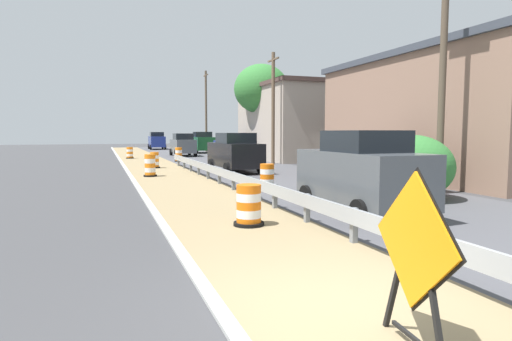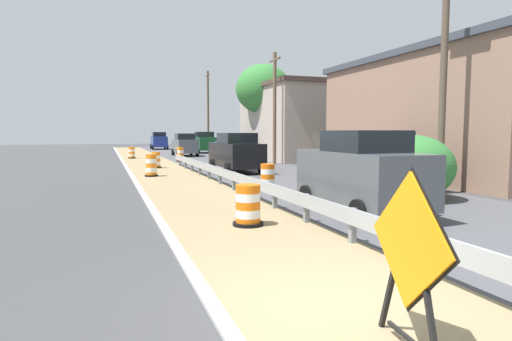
% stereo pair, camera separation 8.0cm
% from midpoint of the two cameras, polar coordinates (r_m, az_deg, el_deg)
% --- Properties ---
extents(ground_plane, '(160.00, 160.00, 0.00)m').
position_cam_midpoint_polar(ground_plane, '(5.69, 9.04, -17.57)').
color(ground_plane, '#3D3D3F').
extents(median_dirt_strip, '(3.43, 120.00, 0.01)m').
position_cam_midpoint_polar(median_dirt_strip, '(5.93, 13.60, -16.63)').
color(median_dirt_strip, '#8E7A56').
rests_on(median_dirt_strip, ground).
extents(curb_near_edge, '(0.20, 120.00, 0.11)m').
position_cam_midpoint_polar(curb_near_edge, '(5.23, -4.32, -19.56)').
color(curb_near_edge, '#ADADA8').
rests_on(curb_near_edge, ground).
extents(warning_sign_diamond, '(0.21, 1.45, 1.86)m').
position_cam_midpoint_polar(warning_sign_diamond, '(4.60, 19.73, -9.81)').
color(warning_sign_diamond, black).
rests_on(warning_sign_diamond, ground).
extents(traffic_barrel_nearest, '(0.72, 0.72, 0.97)m').
position_cam_midpoint_polar(traffic_barrel_nearest, '(10.12, -1.19, -4.89)').
color(traffic_barrel_nearest, orange).
rests_on(traffic_barrel_nearest, ground).
extents(traffic_barrel_close, '(0.68, 0.68, 0.97)m').
position_cam_midpoint_polar(traffic_barrel_close, '(16.59, 1.34, -0.97)').
color(traffic_barrel_close, orange).
rests_on(traffic_barrel_close, ground).
extents(traffic_barrel_mid, '(0.66, 0.66, 1.11)m').
position_cam_midpoint_polar(traffic_barrel_mid, '(21.89, -13.95, 0.53)').
color(traffic_barrel_mid, orange).
rests_on(traffic_barrel_mid, ground).
extents(traffic_barrel_far, '(0.65, 0.65, 0.98)m').
position_cam_midpoint_polar(traffic_barrel_far, '(26.98, -13.37, 1.24)').
color(traffic_barrel_far, orange).
rests_on(traffic_barrel_far, ground).
extents(traffic_barrel_farther, '(0.63, 0.63, 1.05)m').
position_cam_midpoint_polar(traffic_barrel_farther, '(32.68, -10.27, 2.01)').
color(traffic_barrel_farther, orange).
rests_on(traffic_barrel_farther, ground).
extents(traffic_barrel_farthest, '(0.64, 0.64, 0.95)m').
position_cam_midpoint_polar(traffic_barrel_farthest, '(37.35, -16.43, 2.18)').
color(traffic_barrel_farthest, orange).
rests_on(traffic_barrel_farthest, ground).
extents(car_lead_near_lane, '(2.15, 4.79, 2.15)m').
position_cam_midpoint_polar(car_lead_near_lane, '(23.76, -2.94, 2.41)').
color(car_lead_near_lane, black).
rests_on(car_lead_near_lane, ground).
extents(car_trailing_near_lane, '(2.05, 4.43, 2.21)m').
position_cam_midpoint_polar(car_trailing_near_lane, '(17.80, 16.30, 1.40)').
color(car_trailing_near_lane, '#4C5156').
rests_on(car_trailing_near_lane, ground).
extents(car_lead_far_lane, '(1.98, 4.46, 2.08)m').
position_cam_midpoint_polar(car_lead_far_lane, '(40.17, -9.73, 3.38)').
color(car_lead_far_lane, '#4C5156').
rests_on(car_lead_far_lane, ground).
extents(car_mid_far_lane, '(2.14, 4.09, 2.23)m').
position_cam_midpoint_polar(car_mid_far_lane, '(46.01, -7.11, 3.72)').
color(car_mid_far_lane, '#195128').
rests_on(car_mid_far_lane, ground).
extents(car_trailing_far_lane, '(2.09, 4.73, 2.21)m').
position_cam_midpoint_polar(car_trailing_far_lane, '(56.87, -13.05, 3.87)').
color(car_trailing_far_lane, navy).
rests_on(car_trailing_far_lane, ground).
extents(car_distant_a, '(2.16, 4.05, 2.05)m').
position_cam_midpoint_polar(car_distant_a, '(35.83, -3.46, 3.23)').
color(car_distant_a, navy).
rests_on(car_distant_a, ground).
extents(car_distant_b, '(2.03, 4.22, 2.23)m').
position_cam_midpoint_polar(car_distant_b, '(11.83, 13.55, -0.25)').
color(car_distant_b, '#4C5156').
rests_on(car_distant_b, ground).
extents(roadside_shop_near, '(8.05, 12.82, 5.87)m').
position_cam_midpoint_polar(roadside_shop_near, '(23.23, 24.99, 6.49)').
color(roadside_shop_near, '#93705B').
rests_on(roadside_shop_near, ground).
extents(roadside_shop_far, '(7.86, 10.68, 6.00)m').
position_cam_midpoint_polar(roadside_shop_far, '(35.81, 5.85, 6.39)').
color(roadside_shop_far, '#AD9E8E').
rests_on(roadside_shop_far, ground).
extents(utility_pole_near, '(0.24, 1.80, 8.08)m').
position_cam_midpoint_polar(utility_pole_near, '(16.59, 23.35, 11.64)').
color(utility_pole_near, brown).
rests_on(utility_pole_near, ground).
extents(utility_pole_mid, '(0.24, 1.80, 7.56)m').
position_cam_midpoint_polar(utility_pole_mid, '(29.62, 2.21, 8.48)').
color(utility_pole_mid, brown).
rests_on(utility_pole_mid, ground).
extents(utility_pole_far, '(0.24, 1.80, 9.04)m').
position_cam_midpoint_polar(utility_pole_far, '(49.27, -6.67, 7.96)').
color(utility_pole_far, brown).
rests_on(utility_pole_far, ground).
extents(bush_roadside, '(2.68, 2.68, 2.10)m').
position_cam_midpoint_polar(bush_roadside, '(14.93, 19.76, 0.44)').
color(bush_roadside, '#337533').
rests_on(bush_roadside, ground).
extents(tree_roadside, '(4.47, 4.47, 7.73)m').
position_cam_midpoint_polar(tree_roadside, '(35.83, 0.64, 10.71)').
color(tree_roadside, '#4C3D2D').
rests_on(tree_roadside, ground).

